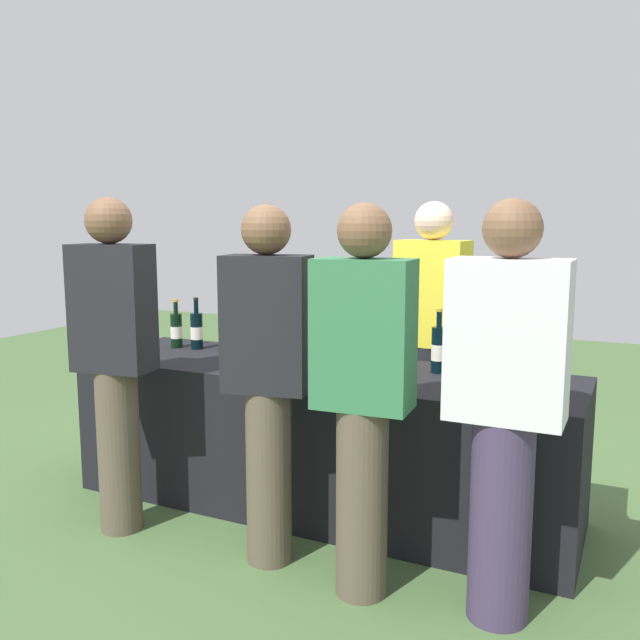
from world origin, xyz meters
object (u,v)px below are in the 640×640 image
Objects in this scene: wine_glass_0 at (262,347)px; server_pouring at (431,332)px; wine_bottle_0 at (176,330)px; wine_bottle_5 at (438,349)px; wine_bottle_6 at (484,354)px; guest_2 at (363,389)px; guest_0 at (115,353)px; wine_glass_1 at (274,349)px; guest_3 at (505,402)px; wine_glass_2 at (335,358)px; wine_bottle_3 at (271,336)px; wine_bottle_2 at (226,332)px; wine_bottle_1 at (197,330)px; wine_bottle_7 at (521,355)px; wine_bottle_4 at (391,346)px; wine_glass_3 at (400,360)px; guest_1 at (268,372)px.

server_pouring is at bearing 44.19° from wine_glass_0.
wine_bottle_5 reaches higher than wine_bottle_0.
wine_bottle_6 is 0.18× the size of guest_2.
wine_bottle_0 is 0.84m from guest_0.
guest_3 reaches higher than wine_glass_1.
guest_0 reaches higher than wine_glass_2.
wine_bottle_3 is 1.20m from wine_bottle_6.
wine_bottle_5 is at bearing -1.06° from wine_bottle_3.
wine_bottle_5 reaches higher than wine_bottle_2.
wine_bottle_3 is 1.03× the size of wine_bottle_6.
wine_bottle_1 is 1.88m from wine_bottle_7.
wine_glass_0 is at bearing -166.32° from wine_bottle_5.
wine_bottle_6 is at bearing 138.89° from server_pouring.
wine_bottle_4 reaches higher than wine_bottle_3.
wine_bottle_3 is 0.92m from guest_0.
guest_2 is (0.11, -1.33, -0.02)m from server_pouring.
wine_bottle_0 is 0.84m from wine_glass_1.
server_pouring is (0.72, 0.70, 0.03)m from wine_glass_0.
wine_bottle_0 is 1.76m from guest_2.
guest_0 is 1.84m from guest_3.
wine_bottle_3 reaches higher than wine_glass_3.
wine_glass_1 is (0.18, -0.27, -0.01)m from wine_bottle_3.
wine_bottle_5 is 0.21× the size of guest_1.
wine_bottle_2 is 0.19× the size of guest_3.
wine_bottle_2 is at bearing 19.52° from wine_bottle_1.
wine_glass_3 is at bearing 136.78° from guest_3.
wine_bottle_0 is 0.18× the size of guest_3.
wine_glass_0 is (-1.30, -0.23, -0.03)m from wine_bottle_7.
wine_bottle_5 is at bearing 13.68° from wine_glass_0.
wine_bottle_7 is at bearing 2.22° from wine_bottle_5.
guest_0 is (0.25, -0.80, 0.03)m from wine_bottle_0.
guest_3 is (1.37, -0.56, 0.00)m from wine_glass_0.
wine_bottle_1 is 1.03× the size of wine_bottle_2.
wine_bottle_5 is 0.22m from wine_bottle_6.
wine_bottle_2 is 1.21m from server_pouring.
wine_bottle_3 is at bearing 132.89° from guest_2.
guest_1 is at bearing -61.01° from wine_bottle_3.
wine_glass_2 is 0.69m from guest_2.
wine_glass_2 is at bearing -149.04° from wine_bottle_5.
wine_glass_0 is 1.04m from guest_2.
wine_bottle_5 is at bearing 17.52° from wine_glass_1.
wine_bottle_4 is at bearing 27.86° from guest_0.
wine_bottle_5 is 1.00× the size of wine_bottle_7.
wine_glass_0 is at bearing -169.78° from wine_bottle_7.
wine_bottle_3 reaches higher than wine_bottle_6.
guest_1 is at bearing -110.18° from wine_bottle_4.
guest_3 is at bearing -58.68° from wine_bottle_5.
wine_bottle_1 is 0.50m from wine_bottle_3.
server_pouring is 1.76m from guest_0.
server_pouring reaches higher than wine_bottle_7.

